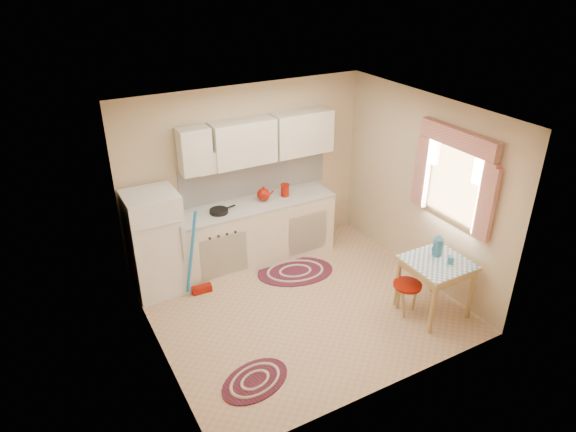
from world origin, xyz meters
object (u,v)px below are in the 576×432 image
object	(u,v)px
base_cabinets	(257,233)
table	(434,287)
stool	(406,298)
fridge	(156,243)

from	to	relation	value
base_cabinets	table	bearing A→B (deg)	-57.34
table	stool	size ratio (longest dim) A/B	1.71
fridge	stool	world-z (taller)	fridge
fridge	table	xyz separation A→B (m)	(2.83, -2.10, -0.34)
table	fridge	bearing A→B (deg)	143.40
table	base_cabinets	bearing A→B (deg)	122.66
stool	fridge	bearing A→B (deg)	142.12
base_cabinets	table	distance (m)	2.56
fridge	stool	bearing A→B (deg)	-37.88
base_cabinets	fridge	bearing A→B (deg)	-178.03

